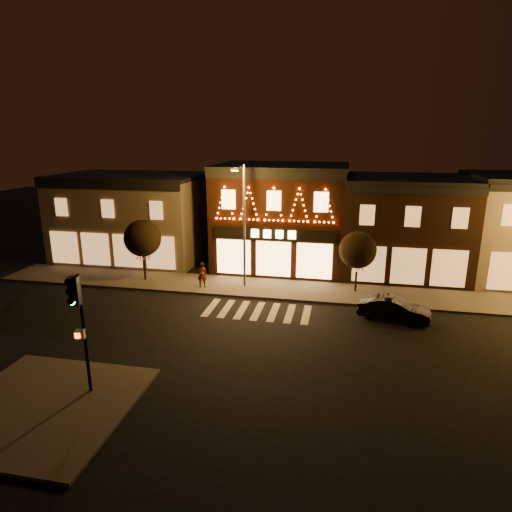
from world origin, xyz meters
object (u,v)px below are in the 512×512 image
(traffic_signal_near, at_px, (79,312))
(streetlamp_mid, at_px, (243,217))
(dark_sedan, at_px, (394,309))
(pedestrian, at_px, (202,275))

(traffic_signal_near, height_order, streetlamp_mid, streetlamp_mid)
(streetlamp_mid, bearing_deg, dark_sedan, -26.63)
(dark_sedan, bearing_deg, traffic_signal_near, 140.13)
(traffic_signal_near, relative_size, pedestrian, 2.83)
(streetlamp_mid, height_order, dark_sedan, streetlamp_mid)
(traffic_signal_near, bearing_deg, dark_sedan, 25.01)
(traffic_signal_near, relative_size, dark_sedan, 1.25)
(streetlamp_mid, relative_size, dark_sedan, 2.07)
(dark_sedan, bearing_deg, pedestrian, 88.59)
(traffic_signal_near, distance_m, pedestrian, 13.83)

